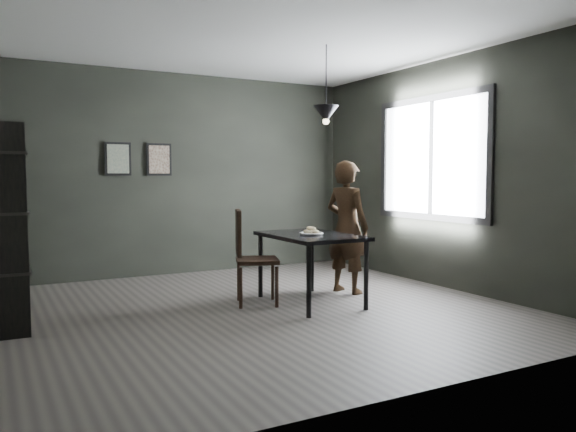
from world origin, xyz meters
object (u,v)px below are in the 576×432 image
woman (347,227)px  pendant_lamp (326,114)px  cafe_table (311,241)px  wood_chair (249,251)px  shelf_unit (5,229)px  white_plate (311,234)px

woman → pendant_lamp: size_ratio=1.79×
pendant_lamp → woman: bearing=24.1°
cafe_table → wood_chair: (-0.61, 0.27, -0.09)m
shelf_unit → pendant_lamp: size_ratio=2.10×
cafe_table → white_plate: 0.10m
pendant_lamp → shelf_unit: bearing=176.0°
shelf_unit → cafe_table: bearing=-4.8°
woman → wood_chair: size_ratio=1.53×
white_plate → wood_chair: bearing=150.7°
shelf_unit → wood_chair: bearing=0.2°
white_plate → woman: size_ratio=0.15×
woman → pendant_lamp: pendant_lamp is taller
woman → wood_chair: 1.29m
wood_chair → cafe_table: bearing=-3.5°
white_plate → pendant_lamp: pendant_lamp is taller
cafe_table → shelf_unit: 2.95m
wood_chair → shelf_unit: 2.34m
cafe_table → shelf_unit: bearing=173.8°
shelf_unit → pendant_lamp: (3.17, -0.22, 1.14)m
white_plate → wood_chair: wood_chair is taller
pendant_lamp → wood_chair: bearing=168.7°
shelf_unit → woman: bearing=0.9°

